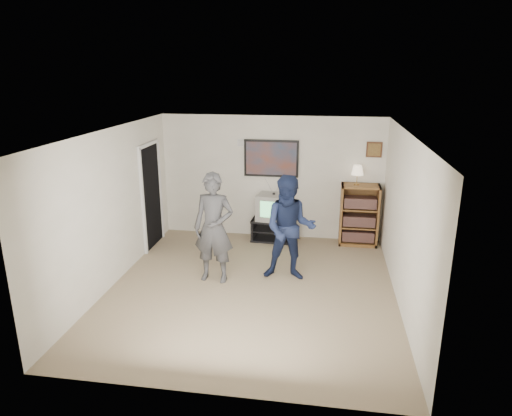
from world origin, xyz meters
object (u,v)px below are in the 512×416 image
(crt_television, at_px, (274,207))
(bookshelf, at_px, (359,215))
(media_stand, at_px, (274,230))
(person_tall, at_px, (214,228))
(person_short, at_px, (290,228))

(crt_television, relative_size, bookshelf, 0.51)
(media_stand, relative_size, bookshelf, 0.75)
(media_stand, height_order, bookshelf, bookshelf)
(media_stand, xyz_separation_m, bookshelf, (1.68, 0.05, 0.39))
(media_stand, height_order, person_tall, person_tall)
(media_stand, xyz_separation_m, crt_television, (-0.01, 0.00, 0.49))
(media_stand, bearing_deg, crt_television, -176.86)
(crt_television, xyz_separation_m, person_tall, (-0.74, -1.97, 0.20))
(media_stand, relative_size, crt_television, 1.47)
(crt_television, height_order, person_short, person_short)
(media_stand, xyz_separation_m, person_tall, (-0.75, -1.97, 0.69))
(bookshelf, height_order, person_short, person_short)
(crt_television, relative_size, person_tall, 0.34)
(bookshelf, bearing_deg, person_tall, -140.36)
(media_stand, distance_m, person_short, 1.90)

